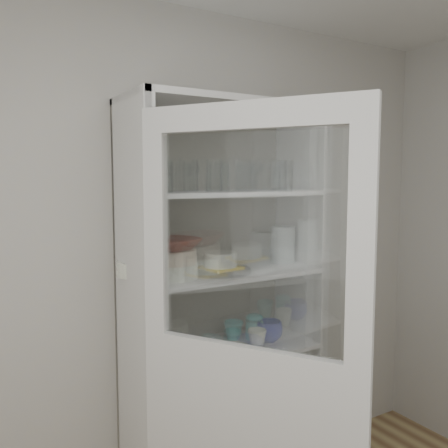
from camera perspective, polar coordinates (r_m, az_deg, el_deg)
wall_back at (r=2.51m, az=-6.59°, el=-4.25°), size 3.60×0.02×2.60m
pantry_cabinet at (r=2.54m, az=-0.74°, el=-12.44°), size 1.00×0.45×2.10m
cupboard_door at (r=1.92m, az=2.83°, el=-20.89°), size 0.52×0.78×2.00m
tumbler_0 at (r=2.04m, az=-7.71°, el=5.85°), size 0.08×0.08×0.15m
tumbler_1 at (r=2.10m, az=-7.08°, el=5.60°), size 0.08×0.08×0.14m
tumbler_2 at (r=2.17m, az=-1.20°, el=5.81°), size 0.09×0.09×0.15m
tumbler_3 at (r=2.32m, az=3.28°, el=5.52°), size 0.07×0.07×0.13m
tumbler_4 at (r=2.25m, az=2.39°, el=5.87°), size 0.10×0.10×0.16m
tumbler_5 at (r=2.35m, az=6.65°, el=5.78°), size 0.10×0.10×0.15m
tumbler_6 at (r=2.39m, az=7.39°, el=5.78°), size 0.10×0.10×0.15m
tumbler_7 at (r=2.17m, az=-9.19°, el=5.44°), size 0.08×0.08×0.13m
tumbler_8 at (r=2.23m, az=-7.88°, el=5.45°), size 0.08×0.08×0.13m
tumbler_9 at (r=2.26m, az=-4.06°, el=5.77°), size 0.09×0.09×0.15m
tumbler_10 at (r=2.33m, az=-0.23°, el=5.71°), size 0.07×0.07×0.14m
tumbler_11 at (r=2.46m, az=2.91°, el=5.74°), size 0.10×0.10×0.15m
goblet_0 at (r=2.29m, az=-10.39°, el=5.74°), size 0.07×0.07×0.15m
goblet_1 at (r=2.42m, az=-3.63°, el=5.78°), size 0.07×0.07×0.15m
goblet_2 at (r=2.57m, az=3.87°, el=6.10°), size 0.08×0.08×0.18m
goblet_3 at (r=2.68m, az=6.45°, el=5.79°), size 0.07×0.07×0.16m
plate_stack_front at (r=2.22m, az=-5.93°, el=-5.63°), size 0.22×0.22×0.07m
plate_stack_back at (r=2.32m, az=-10.08°, el=-5.22°), size 0.23×0.23×0.07m
cream_bowl at (r=2.21m, az=-5.95°, el=-3.94°), size 0.27×0.27×0.06m
terracotta_bowl at (r=2.20m, az=-5.97°, el=-2.41°), size 0.28×0.28×0.06m
glass_platter at (r=2.35m, az=-0.44°, el=-5.63°), size 0.38×0.38×0.02m
yellow_trivet at (r=2.35m, az=-0.44°, el=-5.27°), size 0.20×0.20×0.01m
white_ramekin at (r=2.34m, az=-0.44°, el=-4.27°), size 0.19×0.19×0.07m
grey_bowl_stack at (r=2.63m, az=7.11°, el=-2.45°), size 0.13×0.13×0.20m
mug_blue at (r=2.59m, az=5.50°, el=-12.70°), size 0.18×0.18×0.11m
mug_teal at (r=2.61m, az=1.16°, el=-12.66°), size 0.13×0.13×0.10m
mug_white at (r=2.51m, az=4.01°, el=-13.52°), size 0.11×0.11×0.09m
teal_jar at (r=2.63m, az=3.68°, el=-12.36°), size 0.10×0.10×0.12m
measuring_cups at (r=2.40m, az=-2.36°, el=-15.15°), size 0.09×0.09×0.04m
white_canister at (r=2.33m, az=-8.99°, el=-14.75°), size 0.13×0.13×0.12m
cream_dish at (r=2.55m, az=-3.34°, el=-23.15°), size 0.28×0.28×0.08m
tin_box at (r=2.67m, az=1.36°, el=-21.90°), size 0.22×0.15×0.06m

